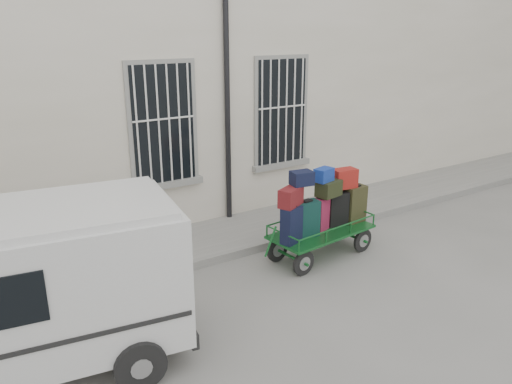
% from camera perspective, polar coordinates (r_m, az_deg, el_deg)
% --- Properties ---
extents(ground, '(80.00, 80.00, 0.00)m').
position_cam_1_polar(ground, '(7.98, 1.57, -11.53)').
color(ground, slate).
rests_on(ground, ground).
extents(building, '(24.00, 5.15, 6.00)m').
position_cam_1_polar(building, '(11.91, -13.76, 13.12)').
color(building, beige).
rests_on(building, ground).
extents(sidewalk, '(24.00, 1.70, 0.15)m').
position_cam_1_polar(sidewalk, '(9.65, -5.83, -5.61)').
color(sidewalk, slate).
rests_on(sidewalk, ground).
extents(luggage_cart, '(2.33, 1.07, 1.69)m').
position_cam_1_polar(luggage_cart, '(8.92, 7.61, -2.32)').
color(luggage_cart, black).
rests_on(luggage_cart, ground).
extents(van, '(4.26, 2.30, 2.04)m').
position_cam_1_polar(van, '(6.41, -26.99, -9.73)').
color(van, silver).
rests_on(van, ground).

